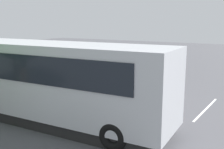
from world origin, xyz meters
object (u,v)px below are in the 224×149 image
at_px(spectator_centre, 95,83).
at_px(spectator_right, 74,82).
at_px(parked_motorcycle_silver, 75,97).
at_px(tour_bus, 45,82).
at_px(spectator_far_right, 62,79).
at_px(spectator_far_left, 135,89).
at_px(stunt_motorcycle, 123,73).
at_px(spectator_left, 117,86).
at_px(traffic_cone, 158,80).

bearing_deg(spectator_centre, spectator_right, 2.14).
bearing_deg(parked_motorcycle_silver, spectator_centre, -128.27).
xyz_separation_m(tour_bus, spectator_far_right, (1.80, -3.00, -0.62)).
distance_m(spectator_far_left, spectator_right, 3.48).
bearing_deg(parked_motorcycle_silver, stunt_motorcycle, -83.75).
bearing_deg(spectator_left, spectator_centre, 12.33).
bearing_deg(spectator_far_left, stunt_motorcycle, -56.03).
bearing_deg(spectator_far_right, stunt_motorcycle, -100.89).
xyz_separation_m(spectator_centre, parked_motorcycle_silver, (0.66, 0.83, -0.59)).
xyz_separation_m(spectator_centre, spectator_right, (1.30, 0.05, -0.08)).
distance_m(tour_bus, parked_motorcycle_silver, 2.36).
relative_size(spectator_centre, spectator_right, 1.07).
relative_size(spectator_far_left, spectator_right, 1.06).
xyz_separation_m(spectator_far_left, stunt_motorcycle, (3.49, -5.18, -0.45)).
height_order(tour_bus, traffic_cone, tour_bus).
distance_m(tour_bus, spectator_centre, 2.98).
distance_m(spectator_left, spectator_centre, 1.12).
xyz_separation_m(spectator_far_left, spectator_far_right, (4.47, -0.09, -0.04)).
bearing_deg(parked_motorcycle_silver, tour_bus, 94.33).
height_order(tour_bus, stunt_motorcycle, tour_bus).
xyz_separation_m(spectator_far_left, spectator_left, (1.07, -0.21, -0.05)).
relative_size(spectator_right, traffic_cone, 2.66).
relative_size(spectator_left, stunt_motorcycle, 0.83).
bearing_deg(spectator_far_left, spectator_centre, 0.85).
relative_size(spectator_far_left, traffic_cone, 2.83).
height_order(spectator_far_left, spectator_right, spectator_far_left).
bearing_deg(spectator_right, traffic_cone, -112.58).
height_order(spectator_far_left, traffic_cone, spectator_far_left).
distance_m(spectator_centre, parked_motorcycle_silver, 1.21).
height_order(spectator_left, spectator_far_right, spectator_far_right).
xyz_separation_m(tour_bus, spectator_left, (-1.60, -3.12, -0.64)).
bearing_deg(spectator_right, spectator_left, -173.15).
height_order(spectator_far_left, spectator_left, spectator_far_left).
xyz_separation_m(spectator_right, spectator_far_right, (0.99, -0.17, 0.03)).
xyz_separation_m(spectator_far_right, stunt_motorcycle, (-0.98, -5.09, -0.41)).
distance_m(parked_motorcycle_silver, traffic_cone, 6.67).
distance_m(spectator_far_left, traffic_cone, 5.75).
height_order(stunt_motorcycle, traffic_cone, stunt_motorcycle).
xyz_separation_m(spectator_left, spectator_centre, (1.10, 0.24, 0.06)).
height_order(spectator_centre, spectator_right, spectator_centre).
xyz_separation_m(spectator_left, spectator_far_right, (3.39, 0.12, 0.01)).
bearing_deg(tour_bus, parked_motorcycle_silver, -85.67).
bearing_deg(traffic_cone, spectator_far_left, 101.32).
bearing_deg(traffic_cone, parked_motorcycle_silver, 75.16).
distance_m(spectator_left, stunt_motorcycle, 5.54).
bearing_deg(spectator_far_left, spectator_left, -10.95).
relative_size(spectator_far_left, spectator_far_right, 1.04).
bearing_deg(spectator_far_right, tour_bus, 120.94).
distance_m(spectator_right, spectator_far_right, 1.01).
height_order(spectator_right, stunt_motorcycle, spectator_right).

